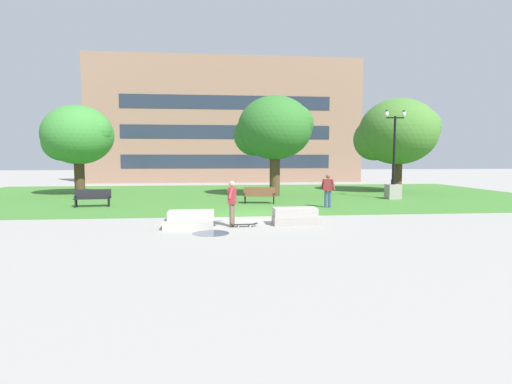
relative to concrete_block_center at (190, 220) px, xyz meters
The scene contains 15 objects.
ground_plane 3.69m from the concrete_block_center, 46.13° to the left, with size 140.00×140.00×0.00m, color gray.
grass_lawn 12.91m from the concrete_block_center, 78.61° to the left, with size 40.00×20.00×0.02m, color #3D752D.
concrete_block_center is the anchor object (origin of this frame).
concrete_block_left 4.05m from the concrete_block_center, ahead, with size 1.80×0.90×0.64m.
person_skateboarder 1.70m from the concrete_block_center, ahead, with size 0.37×1.40×1.71m.
skateboard 2.00m from the concrete_block_center, ahead, with size 1.03×0.30×0.14m.
puddle 1.37m from the concrete_block_center, 54.53° to the right, with size 1.26×1.26×0.01m, color #47515B.
park_bench_near_left 8.27m from the concrete_block_center, 65.93° to the left, with size 1.85×0.76×0.90m.
park_bench_near_right 8.76m from the concrete_block_center, 128.59° to the left, with size 1.85×0.74×0.90m.
lamp_post_center 15.08m from the concrete_block_center, 37.63° to the left, with size 1.32×0.80×5.50m.
tree_near_left 20.46m from the concrete_block_center, 44.38° to the left, with size 5.99×5.70×6.91m.
tree_near_right 16.75m from the concrete_block_center, 121.30° to the left, with size 4.96×4.72×6.12m.
tree_far_left 13.41m from the concrete_block_center, 67.90° to the left, with size 5.16×4.92×6.62m.
person_bystander_near_lawn 8.55m from the concrete_block_center, 38.59° to the left, with size 0.69×0.54×1.71m.
building_facade_distant 27.92m from the concrete_block_center, 85.59° to the left, with size 28.48×1.03×12.96m.
Camera 1 is at (-1.56, -17.24, 2.56)m, focal length 28.00 mm.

